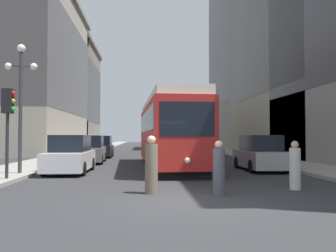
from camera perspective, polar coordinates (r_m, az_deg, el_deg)
ground_plane at (r=9.63m, az=3.64°, el=-12.20°), size 200.00×200.00×0.00m
sidewalk_left at (r=49.82m, az=-11.46°, el=-3.63°), size 3.13×120.00×0.15m
sidewalk_right at (r=50.20m, az=6.12°, el=-3.64°), size 3.13×120.00×0.15m
streetcar at (r=20.00m, az=0.05°, el=-0.73°), size 3.19×12.80×3.89m
transit_bus at (r=34.68m, az=3.34°, el=-1.40°), size 2.69×11.13×3.45m
parked_car_left_near at (r=17.49m, az=-15.69°, el=-4.64°), size 1.90×4.45×1.82m
parked_car_left_mid at (r=29.80m, az=-10.87°, el=-3.45°), size 1.97×4.27×1.82m
parked_car_right_far at (r=18.66m, az=14.83°, el=-4.46°), size 1.92×4.35×1.82m
parked_car_left_far at (r=23.70m, az=-12.62°, el=-3.88°), size 2.03×4.47×1.82m
pedestrian_crossing_near at (r=10.76m, az=-2.74°, el=-6.64°), size 0.40×0.40×1.78m
pedestrian_crossing_far at (r=10.67m, az=8.33°, el=-7.05°), size 0.36×0.36×1.62m
pedestrian_on_sidewalk at (r=12.31m, az=20.08°, el=-6.30°), size 0.36×0.36×1.60m
traffic_light_near_left at (r=14.73m, az=-24.71°, el=2.48°), size 0.47×0.36×3.44m
lamp_post_left_near at (r=16.77m, az=-22.96°, el=5.68°), size 1.41×0.36×5.69m
building_left_corner at (r=42.74m, az=-22.22°, el=8.29°), size 11.08×22.23×17.71m
building_left_midblock at (r=59.32m, az=-17.44°, el=4.81°), size 12.04×15.78×16.42m
building_right_corner at (r=37.40m, az=25.07°, el=13.91°), size 15.02×19.94×22.80m
building_right_midblock at (r=51.43m, az=16.28°, el=11.32°), size 14.76×15.48×25.83m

